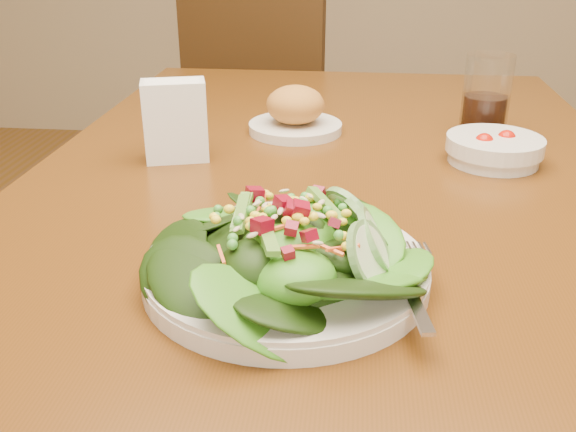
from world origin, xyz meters
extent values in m
cube|color=#50290C|center=(0.00, 0.00, 0.73)|extent=(0.90, 1.40, 0.04)
cylinder|color=black|center=(-0.39, 0.64, 0.35)|extent=(0.07, 0.07, 0.71)
cylinder|color=black|center=(0.39, 0.64, 0.35)|extent=(0.07, 0.07, 0.71)
cube|color=black|center=(-0.24, 1.19, 0.47)|extent=(0.55, 0.55, 0.04)
cylinder|color=black|center=(0.00, 1.34, 0.22)|extent=(0.04, 0.04, 0.45)
cylinder|color=black|center=(-0.39, 1.43, 0.22)|extent=(0.04, 0.04, 0.45)
cylinder|color=black|center=(-0.09, 0.96, 0.22)|extent=(0.04, 0.04, 0.45)
cylinder|color=black|center=(-0.47, 1.04, 0.22)|extent=(0.04, 0.04, 0.45)
cube|color=black|center=(-0.28, 0.98, 0.74)|extent=(0.43, 0.13, 0.50)
cylinder|color=silver|center=(-0.04, -0.30, 0.76)|extent=(0.29, 0.29, 0.02)
ellipsoid|color=black|center=(-0.04, -0.30, 0.79)|extent=(0.20, 0.20, 0.04)
cube|color=silver|center=(0.08, -0.33, 0.77)|extent=(0.05, 0.18, 0.01)
cylinder|color=silver|center=(-0.08, 0.20, 0.76)|extent=(0.16, 0.16, 0.02)
ellipsoid|color=#AC662E|center=(-0.08, 0.20, 0.80)|extent=(0.10, 0.10, 0.07)
cylinder|color=silver|center=(0.24, 0.08, 0.77)|extent=(0.14, 0.14, 0.04)
sphere|color=#BA1306|center=(0.25, 0.09, 0.78)|extent=(0.03, 0.03, 0.03)
sphere|color=#BA1306|center=(0.22, 0.07, 0.78)|extent=(0.03, 0.03, 0.03)
cylinder|color=silver|center=(0.24, 0.22, 0.82)|extent=(0.08, 0.08, 0.14)
cylinder|color=black|center=(0.24, 0.22, 0.78)|extent=(0.07, 0.07, 0.07)
cube|color=white|center=(-0.24, 0.04, 0.81)|extent=(0.10, 0.08, 0.12)
cube|color=white|center=(-0.24, 0.04, 0.82)|extent=(0.09, 0.06, 0.10)
camera|label=1|loc=(0.02, -0.87, 1.08)|focal=40.00mm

